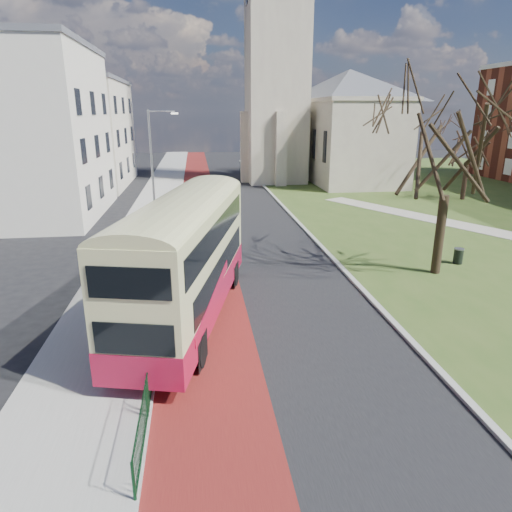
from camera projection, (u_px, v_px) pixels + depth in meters
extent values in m
plane|color=black|center=(238.00, 328.00, 17.66)|extent=(160.00, 160.00, 0.00)
cube|color=black|center=(234.00, 215.00, 36.74)|extent=(9.00, 120.00, 0.01)
cube|color=#591414|center=(200.00, 216.00, 36.40)|extent=(3.40, 120.00, 0.01)
cube|color=gray|center=(151.00, 217.00, 35.92)|extent=(4.00, 120.00, 0.12)
cube|color=#999993|center=(177.00, 216.00, 36.16)|extent=(0.25, 120.00, 0.13)
cube|color=#999993|center=(285.00, 208.00, 39.18)|extent=(0.25, 80.00, 0.13)
cube|color=#334D1B|center=(499.00, 203.00, 41.67)|extent=(40.00, 80.00, 0.04)
cylinder|color=#0B3419|center=(165.00, 270.00, 20.74)|extent=(0.04, 24.00, 0.04)
cylinder|color=#0B3419|center=(166.00, 290.00, 21.03)|extent=(0.04, 24.00, 0.04)
cube|color=#9F9181|center=(276.00, 74.00, 50.92)|extent=(6.50, 6.50, 24.00)
cube|color=#9F9181|center=(346.00, 142.00, 54.25)|extent=(9.00, 18.00, 9.00)
pyramid|color=#565960|center=(350.00, 69.00, 51.79)|extent=(9.00, 18.00, 3.60)
cube|color=silver|center=(28.00, 135.00, 34.81)|extent=(10.00, 14.00, 12.50)
cube|color=#565960|center=(14.00, 42.00, 32.84)|extent=(10.30, 14.30, 0.50)
cube|color=beige|center=(79.00, 135.00, 50.15)|extent=(10.00, 16.00, 11.00)
cube|color=#565960|center=(72.00, 79.00, 48.41)|extent=(10.30, 16.30, 0.50)
cylinder|color=gray|center=(152.00, 168.00, 32.86)|extent=(0.16, 0.16, 8.00)
cylinder|color=gray|center=(161.00, 111.00, 31.79)|extent=(1.80, 0.10, 0.10)
cube|color=silver|center=(175.00, 113.00, 31.94)|extent=(0.50, 0.18, 0.12)
cube|color=maroon|center=(188.00, 294.00, 18.11)|extent=(5.32, 11.84, 1.05)
cube|color=#CCCC8B|center=(186.00, 245.00, 17.49)|extent=(5.28, 11.78, 3.04)
cube|color=black|center=(157.00, 264.00, 18.21)|extent=(2.29, 9.21, 1.00)
cube|color=black|center=(222.00, 267.00, 17.94)|extent=(2.29, 9.21, 1.00)
cube|color=black|center=(152.00, 228.00, 17.43)|extent=(2.51, 10.10, 0.94)
cube|color=black|center=(219.00, 230.00, 17.16)|extent=(2.51, 10.10, 0.94)
cube|color=black|center=(215.00, 231.00, 23.21)|extent=(2.31, 0.63, 1.10)
cube|color=black|center=(214.00, 201.00, 22.73)|extent=(2.31, 0.63, 0.94)
cube|color=orange|center=(214.00, 189.00, 22.55)|extent=(1.84, 0.54, 0.31)
cylinder|color=black|center=(184.00, 273.00, 22.11)|extent=(0.56, 1.13, 1.09)
cylinder|color=black|center=(234.00, 274.00, 21.86)|extent=(0.56, 1.13, 1.09)
cylinder|color=black|center=(127.00, 347.00, 15.11)|extent=(0.56, 1.13, 1.09)
cylinder|color=black|center=(199.00, 351.00, 14.87)|extent=(0.56, 1.13, 1.09)
cylinder|color=black|center=(440.00, 235.00, 23.00)|extent=(0.60, 0.60, 4.03)
cylinder|color=#302018|center=(464.00, 182.00, 42.77)|extent=(0.55, 0.55, 3.18)
cylinder|color=black|center=(458.00, 256.00, 24.90)|extent=(0.52, 0.52, 0.80)
cylinder|color=gray|center=(459.00, 249.00, 24.77)|extent=(0.56, 0.56, 0.05)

